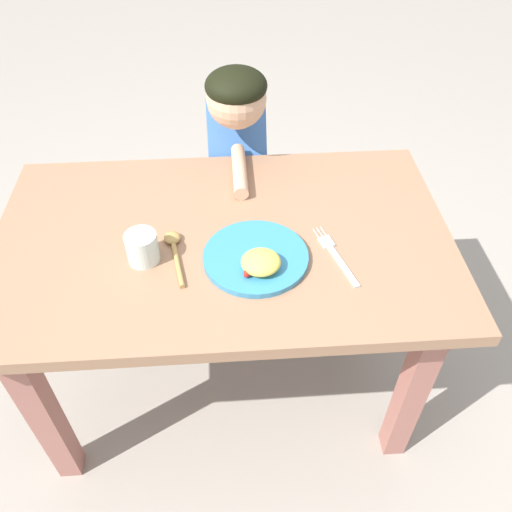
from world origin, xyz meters
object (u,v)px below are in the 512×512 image
at_px(spoon, 174,247).
at_px(person, 238,177).
at_px(fork, 336,255).
at_px(drinking_cup, 142,248).
at_px(plate, 257,258).

relative_size(spoon, person, 0.20).
xyz_separation_m(fork, drinking_cup, (-0.47, 0.02, 0.04)).
bearing_deg(spoon, drinking_cup, 101.23).
height_order(fork, spoon, spoon).
xyz_separation_m(drinking_cup, person, (0.25, 0.52, -0.18)).
xyz_separation_m(plate, drinking_cup, (-0.27, 0.03, 0.02)).
distance_m(plate, person, 0.58).
bearing_deg(spoon, plate, -116.96).
bearing_deg(drinking_cup, fork, -2.61).
bearing_deg(spoon, person, -30.20).
relative_size(fork, person, 0.23).
distance_m(fork, spoon, 0.40).
xyz_separation_m(plate, spoon, (-0.20, 0.06, -0.01)).
bearing_deg(drinking_cup, spoon, 21.84).
relative_size(plate, drinking_cup, 3.26).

